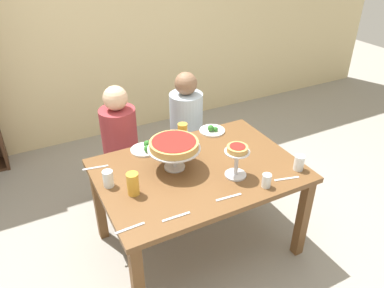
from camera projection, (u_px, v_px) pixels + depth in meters
ground_plane at (198, 243)px, 3.04m from camera, size 12.00×12.00×0.00m
rear_partition at (102, 14)px, 4.00m from camera, size 8.00×0.12×2.80m
dining_table at (198, 179)px, 2.71m from camera, size 1.42×1.00×0.74m
diner_far_right at (186, 139)px, 3.51m from camera, size 0.34×0.34×1.15m
diner_far_left at (122, 157)px, 3.25m from camera, size 0.34×0.34×1.15m
deep_dish_pizza_stand at (174, 146)px, 2.58m from camera, size 0.37×0.37×0.22m
personal_pizza_stand at (237, 156)px, 2.51m from camera, size 0.17×0.17×0.24m
salad_plate_near_diner at (212, 130)px, 3.12m from camera, size 0.21×0.21×0.07m
salad_plate_far_diner at (145, 148)px, 2.86m from camera, size 0.21×0.21×0.07m
beer_glass_amber_tall at (133, 184)px, 2.38m from camera, size 0.08×0.08×0.16m
beer_glass_amber_short at (183, 133)px, 2.93m from camera, size 0.08×0.08×0.17m
water_glass_clear_near at (267, 181)px, 2.46m from camera, size 0.06×0.06×0.10m
water_glass_clear_far at (108, 179)px, 2.46m from camera, size 0.07×0.07×0.12m
water_glass_clear_spare at (299, 163)px, 2.63m from camera, size 0.07×0.07×0.11m
cutlery_fork_near at (287, 179)px, 2.55m from camera, size 0.18×0.06×0.00m
cutlery_knife_near at (130, 228)px, 2.14m from camera, size 0.18×0.02×0.00m
cutlery_fork_far at (176, 217)px, 2.22m from camera, size 0.18×0.02×0.00m
cutlery_knife_far at (229, 197)px, 2.38m from camera, size 0.18×0.03×0.00m
cutlery_spare_fork at (96, 168)px, 2.67m from camera, size 0.18×0.05×0.00m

